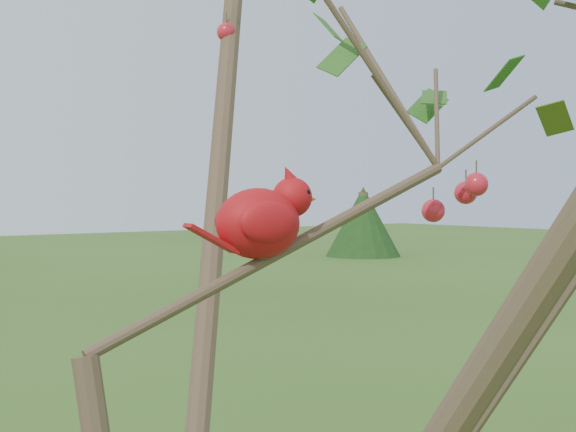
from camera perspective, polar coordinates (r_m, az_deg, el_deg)
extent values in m
sphere|color=red|center=(1.88, -4.01, 11.78)|extent=(0.04, 0.04, 0.04)
sphere|color=red|center=(1.50, 12.07, 2.01)|extent=(0.04, 0.04, 0.04)
sphere|color=red|center=(1.55, 11.42, 1.49)|extent=(0.04, 0.04, 0.04)
sphere|color=red|center=(1.52, 9.37, 0.35)|extent=(0.04, 0.04, 0.04)
ellipsoid|color=#B80F14|center=(1.27, -1.95, -0.49)|extent=(0.14, 0.11, 0.10)
sphere|color=#B80F14|center=(1.29, 0.27, 1.22)|extent=(0.07, 0.07, 0.06)
cone|color=#B80F14|center=(1.29, 0.09, 2.53)|extent=(0.05, 0.04, 0.04)
cone|color=#D85914|center=(1.31, 1.38, 1.10)|extent=(0.03, 0.02, 0.02)
ellipsoid|color=black|center=(1.30, 1.01, 1.05)|extent=(0.02, 0.03, 0.03)
cube|color=#B80F14|center=(1.23, -4.96, -1.47)|extent=(0.08, 0.04, 0.04)
ellipsoid|color=#B80F14|center=(1.30, -2.97, -0.30)|extent=(0.09, 0.04, 0.06)
ellipsoid|color=#B80F14|center=(1.23, -1.26, -0.41)|extent=(0.09, 0.04, 0.06)
cylinder|color=#433224|center=(28.70, 4.88, -0.54)|extent=(0.31, 0.31, 2.09)
cone|color=#143412|center=(28.70, 4.88, -0.36)|extent=(2.44, 2.44, 2.26)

